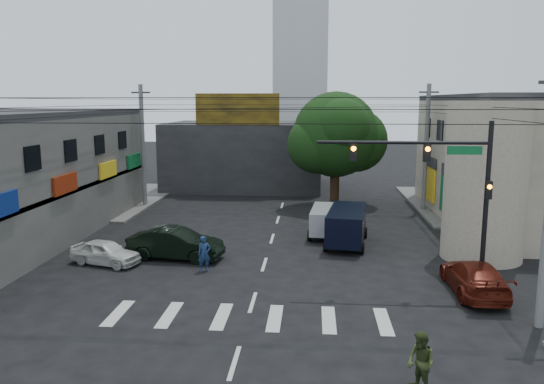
# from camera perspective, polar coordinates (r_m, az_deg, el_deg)

# --- Properties ---
(ground) EXTENTS (160.00, 160.00, 0.00)m
(ground) POSITION_cam_1_polar(r_m,az_deg,el_deg) (24.55, -1.28, -9.21)
(ground) COLOR black
(ground) RESTS_ON ground
(sidewalk_far_left) EXTENTS (16.00, 16.00, 0.15)m
(sidewalk_far_left) POSITION_cam_1_polar(r_m,az_deg,el_deg) (46.54, -21.53, -0.70)
(sidewalk_far_left) COLOR #514F4C
(sidewalk_far_left) RESTS_ON ground
(sidewalk_far_right) EXTENTS (16.00, 16.00, 0.15)m
(sidewalk_far_right) POSITION_cam_1_polar(r_m,az_deg,el_deg) (44.68, 24.90, -1.34)
(sidewalk_far_right) COLOR #514F4C
(sidewalk_far_right) RESTS_ON ground
(corner_column) EXTENTS (4.00, 4.00, 8.00)m
(corner_column) POSITION_cam_1_polar(r_m,az_deg,el_deg) (28.72, 21.96, 1.08)
(corner_column) COLOR gray
(corner_column) RESTS_ON ground
(building_far) EXTENTS (14.00, 10.00, 6.00)m
(building_far) POSITION_cam_1_polar(r_m,az_deg,el_deg) (49.76, -2.89, 4.02)
(building_far) COLOR #232326
(building_far) RESTS_ON ground
(billboard) EXTENTS (7.00, 0.30, 2.60)m
(billboard) POSITION_cam_1_polar(r_m,az_deg,el_deg) (44.66, -3.74, 8.88)
(billboard) COLOR olive
(billboard) RESTS_ON building_far
(tower_distant) EXTENTS (9.00, 9.00, 44.00)m
(tower_distant) POSITION_cam_1_polar(r_m,az_deg,el_deg) (94.17, 3.16, 18.33)
(tower_distant) COLOR silver
(tower_distant) RESTS_ON ground
(street_tree) EXTENTS (6.40, 6.40, 8.70)m
(street_tree) POSITION_cam_1_polar(r_m,az_deg,el_deg) (40.21, 6.86, 6.13)
(street_tree) COLOR black
(street_tree) RESTS_ON ground
(traffic_gantry) EXTENTS (7.10, 0.35, 7.20)m
(traffic_gantry) POSITION_cam_1_polar(r_m,az_deg,el_deg) (22.98, 18.22, 1.38)
(traffic_gantry) COLOR black
(traffic_gantry) RESTS_ON ground
(utility_pole_far_left) EXTENTS (0.32, 0.32, 9.20)m
(utility_pole_far_left) POSITION_cam_1_polar(r_m,az_deg,el_deg) (41.29, -13.72, 4.80)
(utility_pole_far_left) COLOR #59595B
(utility_pole_far_left) RESTS_ON ground
(utility_pole_far_right) EXTENTS (0.32, 0.32, 9.20)m
(utility_pole_far_right) POSITION_cam_1_polar(r_m,az_deg,el_deg) (40.08, 16.24, 4.54)
(utility_pole_far_right) COLOR #59595B
(utility_pole_far_right) RESTS_ON ground
(dark_sedan) EXTENTS (2.93, 5.27, 1.59)m
(dark_sedan) POSITION_cam_1_polar(r_m,az_deg,el_deg) (27.61, -10.32, -5.49)
(dark_sedan) COLOR black
(dark_sedan) RESTS_ON ground
(white_compact) EXTENTS (3.44, 4.39, 1.22)m
(white_compact) POSITION_cam_1_polar(r_m,az_deg,el_deg) (27.58, -17.50, -6.21)
(white_compact) COLOR silver
(white_compact) RESTS_ON ground
(maroon_sedan) EXTENTS (2.04, 4.84, 1.39)m
(maroon_sedan) POSITION_cam_1_polar(r_m,az_deg,el_deg) (24.02, 20.91, -8.56)
(maroon_sedan) COLOR #4F140B
(maroon_sedan) RESTS_ON ground
(silver_minivan) EXTENTS (4.23, 2.34, 1.70)m
(silver_minivan) POSITION_cam_1_polar(r_m,az_deg,el_deg) (31.85, 5.81, -3.23)
(silver_minivan) COLOR #B5B8BD
(silver_minivan) RESTS_ON ground
(navy_van) EXTENTS (5.57, 3.31, 2.02)m
(navy_van) POSITION_cam_1_polar(r_m,az_deg,el_deg) (30.07, 8.05, -3.74)
(navy_van) COLOR black
(navy_van) RESTS_ON ground
(traffic_officer) EXTENTS (0.96, 0.92, 1.72)m
(traffic_officer) POSITION_cam_1_polar(r_m,az_deg,el_deg) (25.38, -7.31, -6.62)
(traffic_officer) COLOR navy
(traffic_officer) RESTS_ON ground
(pedestrian_olive) EXTENTS (1.42, 1.39, 1.75)m
(pedestrian_olive) POSITION_cam_1_polar(r_m,az_deg,el_deg) (15.86, 15.70, -17.26)
(pedestrian_olive) COLOR #2F3C1B
(pedestrian_olive) RESTS_ON ground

